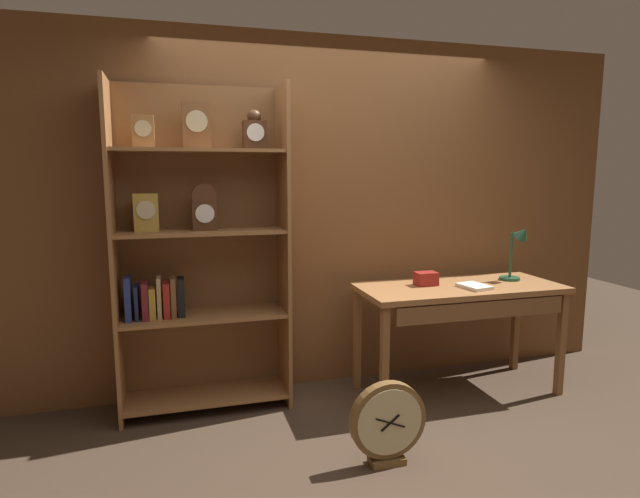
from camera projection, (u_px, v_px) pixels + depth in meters
ground_plane at (396, 465)px, 2.91m from camera, size 10.00×10.00×0.00m
back_wood_panel at (330, 215)px, 3.93m from camera, size 4.80×0.05×2.60m
bookshelf at (198, 248)px, 3.49m from camera, size 1.13×0.39×2.20m
workbench at (461, 298)px, 3.77m from camera, size 1.48×0.62×0.81m
desk_lamp at (518, 249)px, 3.92m from camera, size 0.20×0.20×0.43m
toolbox_small at (426, 279)px, 3.78m from camera, size 0.15×0.11×0.10m
open_repair_manual at (474, 286)px, 3.69m from camera, size 0.20×0.24×0.02m
round_clock_large at (388, 423)px, 2.89m from camera, size 0.44×0.11×0.48m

